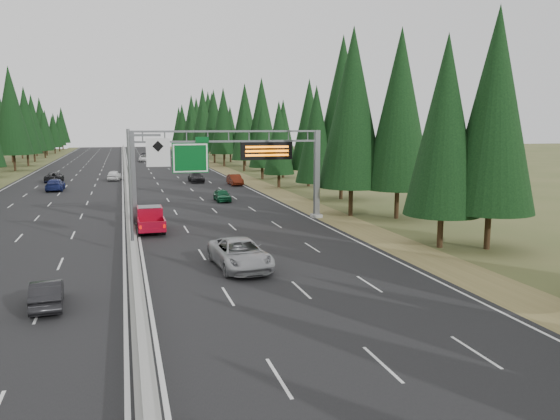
{
  "coord_description": "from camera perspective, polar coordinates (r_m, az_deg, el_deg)",
  "views": [
    {
      "loc": [
        -0.37,
        -10.73,
        8.28
      ],
      "look_at": [
        8.47,
        20.0,
        3.32
      ],
      "focal_mm": 35.0,
      "sensor_mm": 36.0,
      "label": 1
    }
  ],
  "objects": [
    {
      "name": "road",
      "position": [
        91.1,
        -15.78,
        3.3
      ],
      "size": [
        32.0,
        260.0,
        0.08
      ],
      "primitive_type": "cube",
      "color": "black",
      "rests_on": "ground"
    },
    {
      "name": "shoulder_right",
      "position": [
        92.9,
        -4.72,
        3.7
      ],
      "size": [
        3.6,
        260.0,
        0.06
      ],
      "primitive_type": "cube",
      "color": "olive",
      "rests_on": "ground"
    },
    {
      "name": "shoulder_left",
      "position": [
        92.75,
        -26.85,
        2.77
      ],
      "size": [
        3.6,
        260.0,
        0.06
      ],
      "primitive_type": "cube",
      "color": "#465226",
      "rests_on": "ground"
    },
    {
      "name": "median_barrier",
      "position": [
        91.07,
        -15.79,
        3.53
      ],
      "size": [
        0.7,
        260.0,
        0.85
      ],
      "color": "gray",
      "rests_on": "road"
    },
    {
      "name": "sign_gantry",
      "position": [
        46.64,
        -4.55,
        5.09
      ],
      "size": [
        16.75,
        0.98,
        7.8
      ],
      "color": "slate",
      "rests_on": "road"
    },
    {
      "name": "hov_sign_pole",
      "position": [
        35.88,
        -14.47,
        2.85
      ],
      "size": [
        2.8,
        0.5,
        8.0
      ],
      "color": "slate",
      "rests_on": "road"
    },
    {
      "name": "tree_row_right",
      "position": [
        92.15,
        -1.88,
        9.5
      ],
      "size": [
        11.59,
        244.17,
        18.83
      ],
      "color": "black",
      "rests_on": "ground"
    },
    {
      "name": "silver_minivan",
      "position": [
        31.82,
        -4.2,
        -4.59
      ],
      "size": [
        3.19,
        6.2,
        1.67
      ],
      "primitive_type": "imported",
      "rotation": [
        0.0,
        0.0,
        0.07
      ],
      "color": "#A3A4A8",
      "rests_on": "road"
    },
    {
      "name": "red_pickup",
      "position": [
        44.25,
        -13.41,
        -0.77
      ],
      "size": [
        2.01,
        5.63,
        1.84
      ],
      "color": "black",
      "rests_on": "road"
    },
    {
      "name": "car_ahead_green",
      "position": [
        60.01,
        -6.07,
        1.55
      ],
      "size": [
        1.56,
        3.86,
        1.31
      ],
      "primitive_type": "imported",
      "rotation": [
        0.0,
        0.0,
        0.0
      ],
      "color": "#145833",
      "rests_on": "road"
    },
    {
      "name": "car_ahead_dkred",
      "position": [
        76.24,
        -4.73,
        3.17
      ],
      "size": [
        1.66,
        4.47,
        1.46
      ],
      "primitive_type": "imported",
      "rotation": [
        0.0,
        0.0,
        0.03
      ],
      "color": "maroon",
      "rests_on": "road"
    },
    {
      "name": "car_ahead_dkgrey",
      "position": [
        80.86,
        -8.76,
        3.4
      ],
      "size": [
        2.1,
        4.9,
        1.41
      ],
      "primitive_type": "imported",
      "rotation": [
        0.0,
        0.0,
        0.03
      ],
      "color": "black",
      "rests_on": "road"
    },
    {
      "name": "car_ahead_white",
      "position": [
        129.7,
        -13.97,
        5.28
      ],
      "size": [
        2.91,
        5.65,
        1.52
      ],
      "primitive_type": "imported",
      "rotation": [
        0.0,
        0.0,
        -0.07
      ],
      "color": "silver",
      "rests_on": "road"
    },
    {
      "name": "car_ahead_far",
      "position": [
        143.05,
        -13.99,
        5.59
      ],
      "size": [
        2.24,
        4.7,
        1.55
      ],
      "primitive_type": "imported",
      "rotation": [
        0.0,
        0.0,
        -0.09
      ],
      "color": "black",
      "rests_on": "road"
    },
    {
      "name": "car_onc_near",
      "position": [
        27.25,
        -23.18,
        -8.03
      ],
      "size": [
        1.64,
        3.95,
        1.27
      ],
      "primitive_type": "imported",
      "rotation": [
        0.0,
        0.0,
        3.22
      ],
      "color": "black",
      "rests_on": "road"
    },
    {
      "name": "car_onc_blue",
      "position": [
        75.1,
        -22.43,
        2.46
      ],
      "size": [
        2.11,
        5.15,
        1.49
      ],
      "primitive_type": "imported",
      "rotation": [
        0.0,
        0.0,
        3.15
      ],
      "color": "navy",
      "rests_on": "road"
    },
    {
      "name": "car_onc_white",
      "position": [
        86.18,
        -16.95,
        3.49
      ],
      "size": [
        2.23,
        4.64,
        1.53
      ],
      "primitive_type": "imported",
      "rotation": [
        0.0,
        0.0,
        3.05
      ],
      "color": "white",
      "rests_on": "road"
    },
    {
      "name": "car_onc_far",
      "position": [
        86.93,
        -22.53,
        3.2
      ],
      "size": [
        2.37,
        5.09,
        1.41
      ],
      "primitive_type": "imported",
      "rotation": [
        0.0,
        0.0,
        3.14
      ],
      "color": "black",
      "rests_on": "road"
    }
  ]
}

